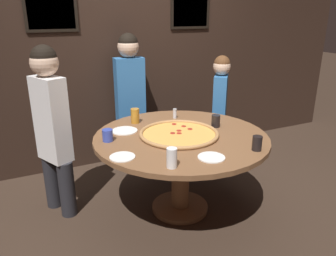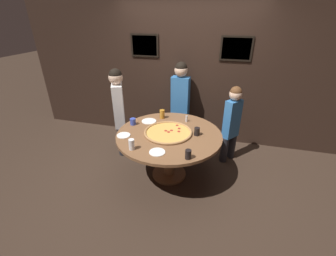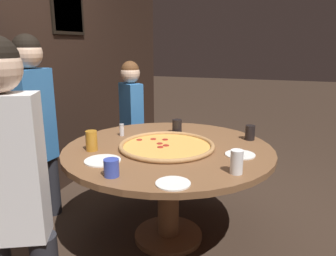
{
  "view_description": "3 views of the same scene",
  "coord_description": "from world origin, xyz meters",
  "px_view_note": "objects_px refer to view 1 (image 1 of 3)",
  "views": [
    {
      "loc": [
        -1.24,
        -2.34,
        1.74
      ],
      "look_at": [
        -0.08,
        0.1,
        0.79
      ],
      "focal_mm": 35.0,
      "sensor_mm": 36.0,
      "label": 1
    },
    {
      "loc": [
        0.7,
        -2.73,
        2.27
      ],
      "look_at": [
        -0.01,
        -0.01,
        0.83
      ],
      "focal_mm": 24.0,
      "sensor_mm": 36.0,
      "label": 2
    },
    {
      "loc": [
        -2.14,
        -0.7,
        1.47
      ],
      "look_at": [
        -0.1,
        -0.03,
        0.91
      ],
      "focal_mm": 35.0,
      "sensor_mm": 36.0,
      "label": 3
    }
  ],
  "objects_px": {
    "drink_cup_far_left": "(257,143)",
    "white_plate_near_front": "(125,131)",
    "dining_table": "(181,150)",
    "giant_pizza": "(179,134)",
    "drink_cup_far_right": "(172,158)",
    "diner_far_right": "(52,123)",
    "drink_cup_centre_back": "(135,116)",
    "condiment_shaker": "(175,113)",
    "white_plate_beside_cup": "(211,157)",
    "diner_centre_back": "(130,94)",
    "diner_far_left": "(220,105)",
    "drink_cup_near_left": "(108,135)",
    "white_plate_left_side": "(122,157)",
    "drink_cup_by_shaker": "(216,121)"
  },
  "relations": [
    {
      "from": "drink_cup_far_left",
      "to": "white_plate_near_front",
      "type": "xyz_separation_m",
      "value": [
        -0.78,
        0.85,
        -0.05
      ]
    },
    {
      "from": "dining_table",
      "to": "giant_pizza",
      "type": "height_order",
      "value": "giant_pizza"
    },
    {
      "from": "drink_cup_far_right",
      "to": "diner_far_right",
      "type": "bearing_deg",
      "value": 123.28
    },
    {
      "from": "drink_cup_centre_back",
      "to": "condiment_shaker",
      "type": "distance_m",
      "value": 0.41
    },
    {
      "from": "drink_cup_centre_back",
      "to": "drink_cup_far_right",
      "type": "bearing_deg",
      "value": -95.98
    },
    {
      "from": "drink_cup_far_left",
      "to": "white_plate_beside_cup",
      "type": "distance_m",
      "value": 0.4
    },
    {
      "from": "diner_centre_back",
      "to": "diner_far_left",
      "type": "xyz_separation_m",
      "value": [
        0.94,
        -0.42,
        -0.14
      ]
    },
    {
      "from": "giant_pizza",
      "to": "drink_cup_far_left",
      "type": "distance_m",
      "value": 0.67
    },
    {
      "from": "giant_pizza",
      "to": "diner_far_right",
      "type": "xyz_separation_m",
      "value": [
        -0.98,
        0.46,
        0.1
      ]
    },
    {
      "from": "drink_cup_far_right",
      "to": "condiment_shaker",
      "type": "xyz_separation_m",
      "value": [
        0.51,
        0.98,
        -0.02
      ]
    },
    {
      "from": "drink_cup_near_left",
      "to": "drink_cup_far_left",
      "type": "distance_m",
      "value": 1.19
    },
    {
      "from": "dining_table",
      "to": "diner_far_right",
      "type": "bearing_deg",
      "value": 154.91
    },
    {
      "from": "drink_cup_centre_back",
      "to": "diner_far_left",
      "type": "relative_size",
      "value": 0.11
    },
    {
      "from": "white_plate_beside_cup",
      "to": "white_plate_left_side",
      "type": "relative_size",
      "value": 1.06
    },
    {
      "from": "condiment_shaker",
      "to": "dining_table",
      "type": "bearing_deg",
      "value": -110.3
    },
    {
      "from": "white_plate_left_side",
      "to": "diner_far_left",
      "type": "distance_m",
      "value": 1.73
    },
    {
      "from": "giant_pizza",
      "to": "white_plate_left_side",
      "type": "bearing_deg",
      "value": -158.49
    },
    {
      "from": "dining_table",
      "to": "white_plate_left_side",
      "type": "relative_size",
      "value": 7.94
    },
    {
      "from": "condiment_shaker",
      "to": "diner_far_right",
      "type": "height_order",
      "value": "diner_far_right"
    },
    {
      "from": "drink_cup_centre_back",
      "to": "diner_far_left",
      "type": "height_order",
      "value": "diner_far_left"
    },
    {
      "from": "drink_cup_by_shaker",
      "to": "drink_cup_far_right",
      "type": "bearing_deg",
      "value": -141.9
    },
    {
      "from": "diner_centre_back",
      "to": "diner_far_left",
      "type": "relative_size",
      "value": 1.18
    },
    {
      "from": "drink_cup_centre_back",
      "to": "drink_cup_far_left",
      "type": "relative_size",
      "value": 1.23
    },
    {
      "from": "drink_cup_by_shaker",
      "to": "dining_table",
      "type": "bearing_deg",
      "value": -172.38
    },
    {
      "from": "drink_cup_near_left",
      "to": "diner_far_right",
      "type": "xyz_separation_m",
      "value": [
        -0.39,
        0.33,
        0.06
      ]
    },
    {
      "from": "drink_cup_far_left",
      "to": "diner_far_left",
      "type": "bearing_deg",
      "value": 68.12
    },
    {
      "from": "drink_cup_far_right",
      "to": "diner_centre_back",
      "type": "distance_m",
      "value": 1.65
    },
    {
      "from": "drink_cup_near_left",
      "to": "diner_far_right",
      "type": "bearing_deg",
      "value": 139.72
    },
    {
      "from": "diner_centre_back",
      "to": "dining_table",
      "type": "bearing_deg",
      "value": 97.66
    },
    {
      "from": "white_plate_near_front",
      "to": "drink_cup_far_left",
      "type": "bearing_deg",
      "value": -47.35
    },
    {
      "from": "drink_cup_by_shaker",
      "to": "white_plate_beside_cup",
      "type": "height_order",
      "value": "drink_cup_by_shaker"
    },
    {
      "from": "drink_cup_far_right",
      "to": "diner_far_right",
      "type": "xyz_separation_m",
      "value": [
        -0.65,
        0.99,
        0.04
      ]
    },
    {
      "from": "drink_cup_near_left",
      "to": "white_plate_beside_cup",
      "type": "relative_size",
      "value": 0.5
    },
    {
      "from": "drink_cup_by_shaker",
      "to": "diner_far_right",
      "type": "distance_m",
      "value": 1.45
    },
    {
      "from": "drink_cup_near_left",
      "to": "diner_centre_back",
      "type": "height_order",
      "value": "diner_centre_back"
    },
    {
      "from": "white_plate_beside_cup",
      "to": "diner_far_right",
      "type": "relative_size",
      "value": 0.13
    },
    {
      "from": "drink_cup_near_left",
      "to": "drink_cup_far_right",
      "type": "bearing_deg",
      "value": -68.46
    },
    {
      "from": "white_plate_beside_cup",
      "to": "diner_centre_back",
      "type": "distance_m",
      "value": 1.62
    },
    {
      "from": "white_plate_left_side",
      "to": "drink_cup_far_left",
      "type": "bearing_deg",
      "value": -18.08
    },
    {
      "from": "dining_table",
      "to": "white_plate_near_front",
      "type": "relative_size",
      "value": 6.48
    },
    {
      "from": "drink_cup_centre_back",
      "to": "diner_far_right",
      "type": "xyz_separation_m",
      "value": [
        -0.76,
        -0.02,
        0.04
      ]
    },
    {
      "from": "white_plate_near_front",
      "to": "diner_centre_back",
      "type": "bearing_deg",
      "value": 67.09
    },
    {
      "from": "drink_cup_near_left",
      "to": "drink_cup_by_shaker",
      "type": "xyz_separation_m",
      "value": [
        1.0,
        -0.08,
        0.01
      ]
    },
    {
      "from": "diner_centre_back",
      "to": "diner_far_right",
      "type": "bearing_deg",
      "value": 38.2
    },
    {
      "from": "dining_table",
      "to": "drink_cup_far_left",
      "type": "xyz_separation_m",
      "value": [
        0.37,
        -0.54,
        0.2
      ]
    },
    {
      "from": "drink_cup_far_right",
      "to": "drink_cup_far_left",
      "type": "relative_size",
      "value": 1.23
    },
    {
      "from": "giant_pizza",
      "to": "diner_centre_back",
      "type": "bearing_deg",
      "value": 93.01
    },
    {
      "from": "dining_table",
      "to": "white_plate_left_side",
      "type": "distance_m",
      "value": 0.66
    },
    {
      "from": "white_plate_beside_cup",
      "to": "condiment_shaker",
      "type": "relative_size",
      "value": 2.07
    },
    {
      "from": "dining_table",
      "to": "drink_cup_by_shaker",
      "type": "height_order",
      "value": "drink_cup_by_shaker"
    }
  ]
}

